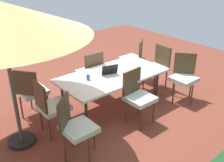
% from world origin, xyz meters
% --- Properties ---
extents(ground_plane, '(10.00, 10.00, 0.02)m').
position_xyz_m(ground_plane, '(0.00, 0.00, -0.01)').
color(ground_plane, brown).
extents(dining_table, '(2.07, 1.07, 0.72)m').
position_xyz_m(dining_table, '(0.00, 0.00, 0.68)').
color(dining_table, silver).
rests_on(dining_table, ground_plane).
extents(patio_umbrella, '(2.47, 2.47, 2.26)m').
position_xyz_m(patio_umbrella, '(1.86, -0.08, 2.01)').
color(patio_umbrella, '#4C4C4C').
rests_on(patio_umbrella, ground_plane).
extents(chair_northwest, '(0.58, 0.58, 0.98)m').
position_xyz_m(chair_northwest, '(-1.35, 0.69, 0.55)').
color(chair_northwest, silver).
rests_on(chair_northwest, ground_plane).
extents(chair_east, '(0.47, 0.46, 0.98)m').
position_xyz_m(chair_east, '(1.34, 0.00, 0.55)').
color(chair_east, silver).
rests_on(chair_east, ground_plane).
extents(chair_southwest, '(0.58, 0.58, 0.98)m').
position_xyz_m(chair_southwest, '(-1.33, -0.74, 0.55)').
color(chair_southwest, silver).
rests_on(chair_southwest, ground_plane).
extents(chair_south, '(0.46, 0.47, 0.98)m').
position_xyz_m(chair_south, '(-0.02, -0.73, 0.55)').
color(chair_south, silver).
rests_on(chair_south, ground_plane).
extents(chair_west, '(0.47, 0.46, 0.98)m').
position_xyz_m(chair_west, '(-1.34, -0.00, 0.55)').
color(chair_west, silver).
rests_on(chair_west, ground_plane).
extents(chair_southeast, '(0.58, 0.58, 0.98)m').
position_xyz_m(chair_southeast, '(1.34, -0.70, 0.55)').
color(chair_southeast, silver).
rests_on(chair_southeast, ground_plane).
extents(chair_northeast, '(0.59, 0.59, 0.98)m').
position_xyz_m(chair_northeast, '(1.34, 0.75, 0.55)').
color(chair_northeast, silver).
rests_on(chair_northeast, ground_plane).
extents(chair_north, '(0.46, 0.48, 0.98)m').
position_xyz_m(chair_north, '(-0.03, 0.67, 0.55)').
color(chair_north, silver).
rests_on(chair_north, ground_plane).
extents(laptop, '(0.38, 0.33, 0.21)m').
position_xyz_m(laptop, '(0.04, -0.05, 0.77)').
color(laptop, '#B7B7BC').
rests_on(laptop, dining_table).
extents(cup, '(0.07, 0.07, 0.10)m').
position_xyz_m(cup, '(0.50, -0.08, 0.77)').
color(cup, '#334C99').
rests_on(cup, dining_table).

